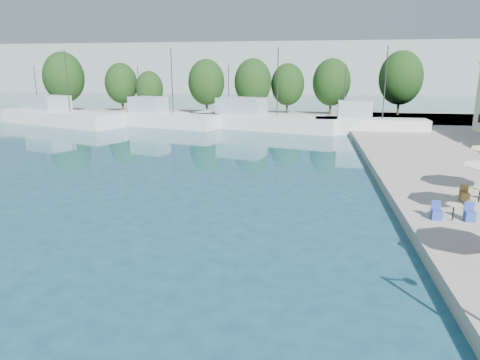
% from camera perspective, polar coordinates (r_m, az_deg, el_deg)
% --- Properties ---
extents(quay_far, '(90.00, 16.00, 0.60)m').
position_cam_1_polar(quay_far, '(65.03, 0.89, 8.34)').
color(quay_far, '#9F9B90').
rests_on(quay_far, ground).
extents(hill_west, '(180.00, 40.00, 16.00)m').
position_cam_1_polar(hill_west, '(160.11, -2.03, 14.65)').
color(hill_west, '#909D90').
rests_on(hill_west, ground).
extents(hill_east, '(140.00, 40.00, 12.00)m').
position_cam_1_polar(hill_east, '(181.09, 22.25, 12.96)').
color(hill_east, '#909D90').
rests_on(hill_east, ground).
extents(trawler_01, '(19.96, 11.98, 10.20)m').
position_cam_1_polar(trawler_01, '(63.91, -23.00, 7.81)').
color(trawler_01, white).
rests_on(trawler_01, ground).
extents(trawler_02, '(15.75, 8.09, 10.20)m').
position_cam_1_polar(trawler_02, '(57.62, -10.46, 8.11)').
color(trawler_02, silver).
rests_on(trawler_02, ground).
extents(trawler_03, '(19.73, 10.24, 10.20)m').
position_cam_1_polar(trawler_03, '(54.39, 2.54, 7.97)').
color(trawler_03, silver).
rests_on(trawler_03, ground).
extents(trawler_04, '(12.57, 3.57, 10.20)m').
position_cam_1_polar(trawler_04, '(51.64, 16.64, 7.06)').
color(trawler_04, silver).
rests_on(trawler_04, ground).
extents(tree_01, '(6.42, 6.42, 9.51)m').
position_cam_1_polar(tree_01, '(76.45, -22.45, 12.54)').
color(tree_01, '#3F2B19').
rests_on(tree_01, quay_far).
extents(tree_02, '(5.27, 5.27, 7.80)m').
position_cam_1_polar(tree_02, '(74.88, -15.55, 12.31)').
color(tree_02, '#3F2B19').
rests_on(tree_02, quay_far).
extents(tree_03, '(4.40, 4.40, 6.51)m').
position_cam_1_polar(tree_03, '(71.87, -11.99, 11.85)').
color(tree_03, '#3F2B19').
rests_on(tree_03, quay_far).
extents(tree_04, '(5.61, 5.61, 8.30)m').
position_cam_1_polar(tree_04, '(68.01, -4.50, 12.86)').
color(tree_04, '#3F2B19').
rests_on(tree_04, quay_far).
extents(tree_05, '(5.65, 5.65, 8.36)m').
position_cam_1_polar(tree_05, '(66.59, 1.73, 12.90)').
color(tree_05, '#3F2B19').
rests_on(tree_05, quay_far).
extents(tree_06, '(5.19, 5.19, 7.68)m').
position_cam_1_polar(tree_06, '(68.90, 6.37, 12.54)').
color(tree_06, '#3F2B19').
rests_on(tree_06, quay_far).
extents(tree_07, '(5.66, 5.66, 8.38)m').
position_cam_1_polar(tree_07, '(67.66, 12.11, 12.63)').
color(tree_07, '#3F2B19').
rests_on(tree_07, quay_far).
extents(tree_08, '(6.41, 6.41, 9.48)m').
position_cam_1_polar(tree_08, '(70.02, 20.64, 12.62)').
color(tree_08, '#3F2B19').
rests_on(tree_08, quay_far).
extents(cafe_table_02, '(1.82, 0.70, 0.76)m').
position_cam_1_polar(cafe_table_02, '(21.33, 26.51, -4.09)').
color(cafe_table_02, black).
rests_on(cafe_table_02, quay_right).
extents(cafe_table_03, '(1.82, 0.70, 0.76)m').
position_cam_1_polar(cafe_table_03, '(24.88, 29.27, -1.95)').
color(cafe_table_03, black).
rests_on(cafe_table_03, quay_right).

